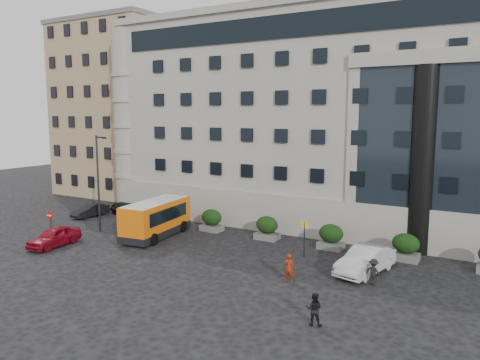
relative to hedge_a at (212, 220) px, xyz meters
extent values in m
plane|color=black|center=(4.00, -7.80, -0.93)|extent=(120.00, 120.00, 0.00)
cube|color=gray|center=(10.00, 14.20, 8.07)|extent=(44.00, 24.00, 18.00)
cylinder|color=black|center=(16.00, 2.50, 5.57)|extent=(1.80, 1.80, 13.00)
cube|color=#978358|center=(-20.00, 12.20, 9.07)|extent=(14.00, 14.00, 20.00)
cube|color=#82654B|center=(-23.00, 30.20, 10.07)|extent=(13.00, 13.00, 22.00)
cube|color=#5F5F5C|center=(0.00, 0.00, -0.68)|extent=(1.80, 1.20, 0.50)
ellipsoid|color=black|center=(0.00, 0.00, 0.24)|extent=(1.80, 1.26, 1.34)
cube|color=#5F5F5C|center=(5.20, 0.00, -0.68)|extent=(1.80, 1.20, 0.50)
ellipsoid|color=black|center=(5.20, 0.00, 0.24)|extent=(1.80, 1.26, 1.34)
cube|color=#5F5F5C|center=(10.40, 0.00, -0.68)|extent=(1.80, 1.20, 0.50)
ellipsoid|color=black|center=(10.40, 0.00, 0.24)|extent=(1.80, 1.26, 1.34)
cube|color=#5F5F5C|center=(15.60, 0.00, -0.68)|extent=(1.80, 1.20, 0.50)
ellipsoid|color=black|center=(15.60, 0.00, 0.24)|extent=(1.80, 1.26, 1.34)
cylinder|color=#262628|center=(-8.00, -4.80, 3.07)|extent=(0.16, 0.16, 8.00)
cylinder|color=#262628|center=(-7.55, -4.80, 6.92)|extent=(0.90, 0.12, 0.12)
cube|color=black|center=(-7.10, -4.80, 6.87)|extent=(0.35, 0.18, 0.14)
cylinder|color=#262628|center=(9.50, -2.80, 0.32)|extent=(0.08, 0.08, 2.50)
cube|color=yellow|center=(9.50, -2.80, 1.37)|extent=(0.50, 0.06, 0.45)
cylinder|color=#262628|center=(-9.00, -8.80, 0.17)|extent=(0.08, 0.08, 2.20)
cylinder|color=red|center=(-9.00, -8.86, 1.07)|extent=(0.64, 0.05, 0.64)
cube|color=white|center=(-9.00, -8.90, 1.07)|extent=(0.45, 0.04, 0.10)
cube|color=orange|center=(-2.77, -3.76, 0.77)|extent=(3.24, 7.11, 2.29)
cube|color=black|center=(-2.77, -3.76, -0.48)|extent=(3.29, 7.16, 0.55)
cube|color=black|center=(-2.77, -3.76, 0.98)|extent=(3.10, 5.62, 1.03)
cube|color=silver|center=(-2.77, -3.76, 1.86)|extent=(3.08, 6.76, 0.18)
cylinder|color=black|center=(-3.64, -6.09, -0.48)|extent=(0.40, 0.93, 0.90)
cylinder|color=black|center=(-1.31, -5.77, -0.48)|extent=(0.40, 0.93, 0.90)
cylinder|color=black|center=(-4.23, -1.74, -0.48)|extent=(0.40, 0.93, 0.90)
cylinder|color=black|center=(-1.90, -1.42, -0.48)|extent=(0.40, 0.93, 0.90)
cube|color=maroon|center=(-8.77, 9.92, 0.47)|extent=(2.32, 3.40, 2.26)
cube|color=maroon|center=(-8.95, 7.58, 0.11)|extent=(2.09, 1.59, 1.54)
cube|color=black|center=(-9.00, 6.95, 0.43)|extent=(1.72, 0.25, 0.72)
cylinder|color=black|center=(-9.93, 7.75, -0.55)|extent=(0.29, 0.77, 0.76)
cylinder|color=black|center=(-7.95, 7.60, -0.55)|extent=(0.29, 0.77, 0.76)
cylinder|color=black|center=(-9.71, 10.72, -0.55)|extent=(0.29, 0.77, 0.76)
cylinder|color=black|center=(-7.73, 10.57, -0.55)|extent=(0.29, 0.77, 0.76)
imported|color=maroon|center=(-7.50, -9.70, -0.20)|extent=(2.13, 4.41, 1.45)
imported|color=black|center=(-13.00, -1.37, -0.31)|extent=(1.41, 3.76, 1.23)
imported|color=black|center=(-8.45, 1.95, -0.19)|extent=(2.76, 5.31, 1.47)
imported|color=black|center=(-11.43, 2.74, -0.23)|extent=(2.36, 5.03, 1.39)
imported|color=silver|center=(14.00, -3.89, -0.11)|extent=(2.74, 5.24, 1.64)
imported|color=maroon|center=(10.57, -7.61, -0.09)|extent=(0.70, 0.55, 1.68)
imported|color=black|center=(13.95, -12.19, -0.15)|extent=(0.88, 0.75, 1.57)
imported|color=black|center=(14.95, -5.61, -0.16)|extent=(1.09, 0.77, 1.54)
camera|label=1|loc=(21.45, -31.65, 8.84)|focal=35.00mm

